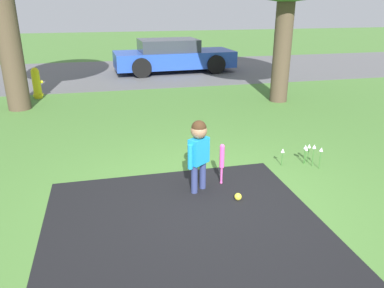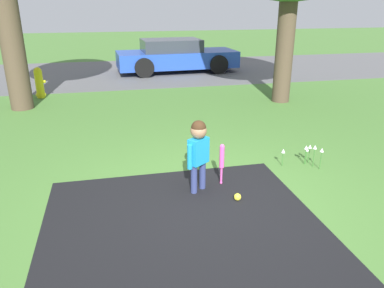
{
  "view_description": "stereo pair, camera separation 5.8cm",
  "coord_description": "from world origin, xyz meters",
  "px_view_note": "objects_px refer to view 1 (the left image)",
  "views": [
    {
      "loc": [
        -1.21,
        -4.2,
        2.49
      ],
      "look_at": [
        -0.06,
        0.73,
        0.55
      ],
      "focal_mm": 35.0,
      "sensor_mm": 36.0,
      "label": 1
    },
    {
      "loc": [
        -1.16,
        -4.21,
        2.49
      ],
      "look_at": [
        -0.06,
        0.73,
        0.55
      ],
      "focal_mm": 35.0,
      "sensor_mm": 36.0,
      "label": 2
    }
  ],
  "objects_px": {
    "child": "(199,146)",
    "fire_hydrant": "(37,83)",
    "parked_car": "(173,56)",
    "baseball_bat": "(222,158)",
    "sports_ball": "(238,197)"
  },
  "relations": [
    {
      "from": "child",
      "to": "fire_hydrant",
      "type": "height_order",
      "value": "child"
    },
    {
      "from": "fire_hydrant",
      "to": "parked_car",
      "type": "bearing_deg",
      "value": 36.05
    },
    {
      "from": "child",
      "to": "baseball_bat",
      "type": "relative_size",
      "value": 1.67
    },
    {
      "from": "baseball_bat",
      "to": "parked_car",
      "type": "bearing_deg",
      "value": 83.81
    },
    {
      "from": "baseball_bat",
      "to": "sports_ball",
      "type": "distance_m",
      "value": 0.62
    },
    {
      "from": "sports_ball",
      "to": "fire_hydrant",
      "type": "bearing_deg",
      "value": 117.39
    },
    {
      "from": "parked_car",
      "to": "baseball_bat",
      "type": "bearing_deg",
      "value": -98.89
    },
    {
      "from": "child",
      "to": "sports_ball",
      "type": "relative_size",
      "value": 10.54
    },
    {
      "from": "sports_ball",
      "to": "parked_car",
      "type": "height_order",
      "value": "parked_car"
    },
    {
      "from": "child",
      "to": "fire_hydrant",
      "type": "xyz_separation_m",
      "value": [
        -2.96,
        6.2,
        -0.26
      ]
    },
    {
      "from": "baseball_bat",
      "to": "fire_hydrant",
      "type": "bearing_deg",
      "value": 118.8
    },
    {
      "from": "parked_car",
      "to": "fire_hydrant",
      "type": "bearing_deg",
      "value": -146.65
    },
    {
      "from": "child",
      "to": "sports_ball",
      "type": "xyz_separation_m",
      "value": [
        0.45,
        -0.38,
        -0.62
      ]
    },
    {
      "from": "child",
      "to": "sports_ball",
      "type": "bearing_deg",
      "value": -76.22
    },
    {
      "from": "sports_ball",
      "to": "fire_hydrant",
      "type": "relative_size",
      "value": 0.12
    }
  ]
}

